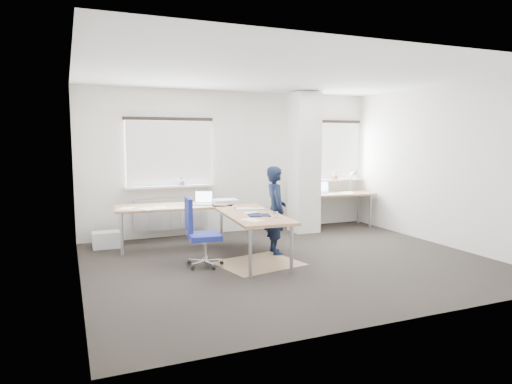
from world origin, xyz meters
name	(u,v)px	position (x,y,z in m)	size (l,w,h in m)	color
ground	(290,261)	(0.00, 0.00, 0.00)	(6.00, 6.00, 0.00)	black
room_shell	(288,147)	(0.18, 0.45, 1.75)	(6.04, 5.04, 2.82)	silver
floor_mat	(258,263)	(-0.49, 0.09, 0.00)	(1.15, 0.98, 0.01)	#9B7954
white_crate	(106,240)	(-2.52, 2.02, 0.14)	(0.46, 0.32, 0.28)	white
desk_main	(214,211)	(-0.91, 0.98, 0.69)	(2.41, 2.77, 0.96)	olive
desk_side	(340,195)	(2.26, 2.11, 0.69)	(1.47, 0.84, 1.22)	olive
task_chair	(202,248)	(-1.32, 0.24, 0.29)	(0.56, 0.55, 1.03)	navy
person	(276,210)	(0.01, 0.55, 0.72)	(0.52, 0.34, 1.43)	black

